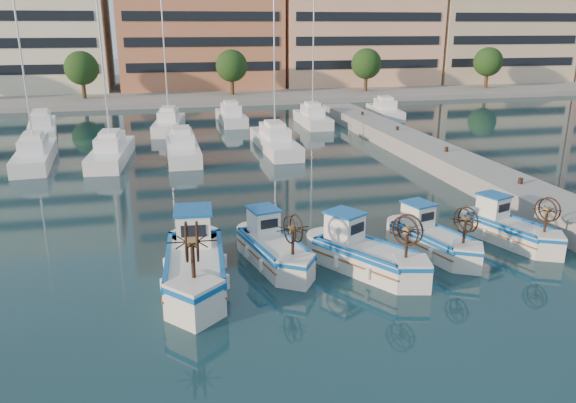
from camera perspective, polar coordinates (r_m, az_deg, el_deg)
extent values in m
plane|color=#1A3F44|center=(21.58, 2.18, -7.55)|extent=(300.00, 300.00, 0.00)
cube|color=gray|center=(33.52, 20.48, 1.62)|extent=(3.00, 60.00, 1.20)
cube|color=gray|center=(86.48, -9.52, 11.42)|extent=(180.00, 40.00, 0.60)
cube|color=#F5E9C3|center=(85.78, -26.06, 17.15)|extent=(23.00, 14.00, 21.00)
cube|color=black|center=(78.95, -27.17, 17.12)|extent=(21.16, 0.12, 18.90)
cube|color=#F7B389|center=(88.81, 6.72, 19.00)|extent=(23.00, 14.00, 22.00)
cube|color=black|center=(82.24, 8.42, 19.06)|extent=(21.16, 0.12, 19.80)
cube|color=beige|center=(98.80, 20.14, 18.53)|extent=(22.00, 14.00, 24.00)
cube|color=black|center=(92.94, 22.55, 18.40)|extent=(20.24, 0.12, 21.60)
cylinder|color=#3F2B19|center=(73.31, -20.02, 10.51)|extent=(0.50, 0.50, 3.00)
sphere|color=#214318|center=(73.08, -20.24, 12.60)|extent=(4.00, 4.00, 4.00)
cylinder|color=#3F2B19|center=(73.34, -5.69, 11.46)|extent=(0.50, 0.50, 3.00)
sphere|color=#214318|center=(73.11, -5.75, 13.56)|extent=(4.00, 4.00, 4.00)
cylinder|color=#3F2B19|center=(77.66, 7.88, 11.71)|extent=(0.50, 0.50, 3.00)
sphere|color=#214318|center=(77.44, 7.97, 13.70)|extent=(4.00, 4.00, 4.00)
cylinder|color=#3F2B19|center=(85.62, 19.48, 11.43)|extent=(0.50, 0.50, 3.00)
sphere|color=#214318|center=(85.43, 19.66, 13.22)|extent=(4.00, 4.00, 4.00)
cube|color=white|center=(42.29, -24.30, 4.17)|extent=(2.79, 8.54, 1.00)
cylinder|color=silver|center=(41.51, -25.26, 11.56)|extent=(0.12, 0.12, 11.00)
cube|color=white|center=(41.24, -17.51, 4.61)|extent=(2.91, 8.56, 1.00)
cylinder|color=silver|center=(40.44, -18.23, 12.22)|extent=(0.12, 0.12, 11.00)
cube|color=white|center=(41.44, -10.68, 5.18)|extent=(2.28, 8.49, 1.00)
cube|color=white|center=(43.06, -1.34, 5.94)|extent=(2.37, 9.41, 1.00)
cylinder|color=silver|center=(42.30, -1.39, 13.26)|extent=(0.12, 0.12, 11.00)
cube|color=white|center=(53.50, -23.68, 6.76)|extent=(3.57, 9.33, 1.00)
cube|color=white|center=(52.19, -11.99, 7.61)|extent=(3.24, 8.20, 1.00)
cylinder|color=silver|center=(51.57, -12.38, 13.64)|extent=(0.12, 0.12, 11.00)
cube|color=white|center=(55.29, -5.79, 8.44)|extent=(2.35, 7.16, 1.00)
cube|color=white|center=(54.02, 2.49, 8.30)|extent=(2.28, 7.20, 1.00)
cylinder|color=silver|center=(53.41, 2.57, 14.13)|extent=(0.12, 0.12, 11.00)
cube|color=white|center=(59.40, 9.80, 8.90)|extent=(3.06, 7.58, 1.00)
cube|color=silver|center=(20.79, -9.41, -7.01)|extent=(2.37, 4.90, 1.19)
cube|color=#0C53A0|center=(20.60, -9.47, -5.87)|extent=(2.44, 5.04, 0.18)
cube|color=blue|center=(20.63, -9.46, -6.05)|extent=(1.89, 4.39, 0.07)
cube|color=white|center=(21.59, -9.56, -2.57)|extent=(1.35, 1.56, 1.25)
cube|color=#0C53A0|center=(21.37, -9.65, -0.86)|extent=(1.53, 1.74, 0.09)
cylinder|color=#331E14|center=(18.41, -9.62, -6.08)|extent=(0.14, 0.14, 1.32)
cylinder|color=brown|center=(18.14, -9.73, -4.04)|extent=(0.38, 0.34, 0.32)
torus|color=#331E14|center=(18.15, -10.27, -4.06)|extent=(0.17, 1.33, 1.33)
torus|color=#331E14|center=(18.14, -9.19, -4.02)|extent=(0.17, 1.33, 1.33)
cube|color=silver|center=(22.38, -1.37, -5.26)|extent=(2.45, 4.11, 0.96)
cube|color=#0C53A0|center=(22.24, -1.38, -4.39)|extent=(2.52, 4.23, 0.15)
cube|color=blue|center=(22.26, -1.38, -4.53)|extent=(2.01, 3.65, 0.05)
cube|color=white|center=(22.96, -2.51, -2.04)|extent=(1.24, 1.38, 1.01)
cube|color=#0C53A0|center=(22.79, -2.53, -0.74)|extent=(1.41, 1.54, 0.07)
cylinder|color=#331E14|center=(20.62, 0.49, -4.27)|extent=(0.11, 0.11, 1.06)
cylinder|color=brown|center=(20.41, 0.49, -2.79)|extent=(0.34, 0.31, 0.26)
torus|color=#331E14|center=(20.36, 0.14, -2.85)|extent=(0.30, 1.06, 1.07)
torus|color=#331E14|center=(20.47, 0.84, -2.73)|extent=(0.30, 1.06, 1.07)
cube|color=silver|center=(21.97, 8.01, -5.82)|extent=(3.61, 4.34, 1.01)
cube|color=#0C53A0|center=(21.82, 8.05, -4.89)|extent=(3.71, 4.47, 0.15)
cube|color=blue|center=(21.84, 8.05, -5.04)|extent=(3.07, 3.79, 0.06)
cube|color=white|center=(22.24, 5.77, -2.56)|extent=(1.56, 1.62, 1.06)
cube|color=#0C53A0|center=(22.05, 5.81, -1.16)|extent=(1.76, 1.82, 0.08)
cylinder|color=#331E14|center=(20.66, 11.95, -4.40)|extent=(0.12, 0.12, 1.11)
cylinder|color=brown|center=(20.45, 12.05, -2.85)|extent=(0.40, 0.39, 0.27)
torus|color=#331E14|center=(20.33, 11.83, -2.95)|extent=(0.65, 0.99, 1.12)
torus|color=#331E14|center=(20.56, 12.28, -2.75)|extent=(0.65, 0.99, 1.12)
cube|color=silver|center=(24.19, 14.57, -4.11)|extent=(2.57, 3.96, 0.91)
cube|color=#0C53A0|center=(24.07, 14.63, -3.34)|extent=(2.65, 4.07, 0.14)
cube|color=blue|center=(24.09, 14.62, -3.47)|extent=(2.13, 3.51, 0.05)
cube|color=white|center=(24.58, 13.06, -1.33)|extent=(1.25, 1.36, 0.96)
cube|color=#0C53A0|center=(24.42, 13.14, -0.17)|extent=(1.41, 1.53, 0.07)
cylinder|color=#331E14|center=(22.85, 17.47, -3.08)|extent=(0.10, 0.10, 1.01)
cylinder|color=brown|center=(22.67, 17.59, -1.80)|extent=(0.34, 0.31, 0.24)
torus|color=#331E14|center=(22.58, 17.36, -1.86)|extent=(0.36, 0.99, 1.02)
torus|color=#331E14|center=(22.77, 17.82, -1.74)|extent=(0.36, 0.99, 1.02)
cube|color=silver|center=(26.41, 21.66, -2.97)|extent=(2.67, 3.97, 0.91)
cube|color=#0C53A0|center=(26.29, 21.74, -2.26)|extent=(2.75, 4.09, 0.14)
cube|color=blue|center=(26.31, 21.73, -2.38)|extent=(2.23, 3.51, 0.05)
cube|color=white|center=(26.70, 20.11, -0.45)|extent=(1.27, 1.38, 0.96)
cube|color=#0C53A0|center=(26.56, 20.23, 0.62)|extent=(1.44, 1.55, 0.07)
cylinder|color=#331E14|center=(25.27, 24.70, -1.94)|extent=(0.10, 0.10, 1.01)
cylinder|color=brown|center=(25.11, 24.86, -0.77)|extent=(0.34, 0.32, 0.24)
torus|color=#331E14|center=(25.01, 24.69, -0.82)|extent=(0.39, 0.98, 1.02)
torus|color=#331E14|center=(25.22, 25.03, -0.72)|extent=(0.39, 0.98, 1.02)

